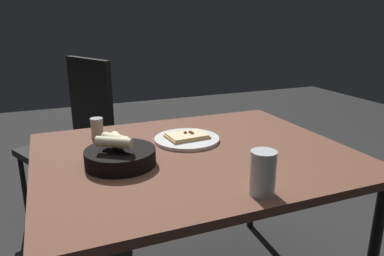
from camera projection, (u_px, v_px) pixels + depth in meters
dining_table at (195, 165)px, 1.43m from camera, size 1.20×0.96×0.71m
pizza_plate at (187, 138)px, 1.54m from camera, size 0.28×0.28×0.04m
bread_basket at (120, 155)px, 1.28m from camera, size 0.25×0.25×0.12m
beer_glass at (263, 176)px, 1.06m from camera, size 0.08×0.08×0.13m
pepper_shaker at (97, 129)px, 1.58m from camera, size 0.06×0.06×0.08m
chair_near at (77, 131)px, 2.20m from camera, size 0.59×0.59×0.98m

